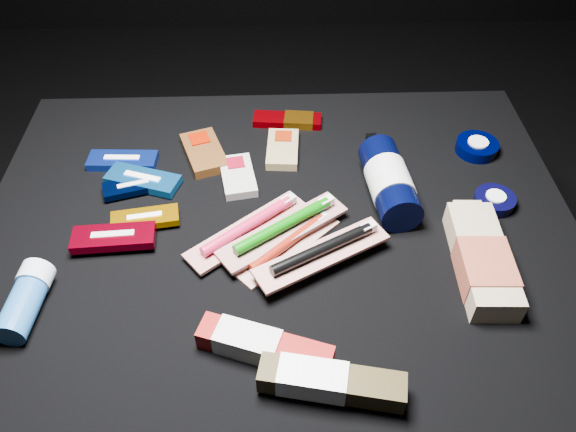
{
  "coord_description": "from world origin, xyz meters",
  "views": [
    {
      "loc": [
        -0.01,
        -0.62,
        1.06
      ],
      "look_at": [
        0.01,
        0.01,
        0.42
      ],
      "focal_mm": 35.0,
      "sensor_mm": 36.0,
      "label": 1
    }
  ],
  "objects_px": {
    "bodywash_bottle": "(482,261)",
    "deodorant_stick": "(26,300)",
    "toothpaste_carton_red": "(259,345)",
    "lotion_bottle": "(389,182)"
  },
  "relations": [
    {
      "from": "bodywash_bottle",
      "to": "deodorant_stick",
      "type": "xyz_separation_m",
      "value": [
        -0.66,
        -0.05,
        0.0
      ]
    },
    {
      "from": "toothpaste_carton_red",
      "to": "deodorant_stick",
      "type": "bearing_deg",
      "value": -174.29
    },
    {
      "from": "bodywash_bottle",
      "to": "deodorant_stick",
      "type": "height_order",
      "value": "deodorant_stick"
    },
    {
      "from": "deodorant_stick",
      "to": "toothpaste_carton_red",
      "type": "height_order",
      "value": "deodorant_stick"
    },
    {
      "from": "lotion_bottle",
      "to": "bodywash_bottle",
      "type": "xyz_separation_m",
      "value": [
        0.11,
        -0.17,
        -0.01
      ]
    },
    {
      "from": "bodywash_bottle",
      "to": "deodorant_stick",
      "type": "bearing_deg",
      "value": -173.43
    },
    {
      "from": "deodorant_stick",
      "to": "toothpaste_carton_red",
      "type": "xyz_separation_m",
      "value": [
        0.33,
        -0.08,
        -0.01
      ]
    },
    {
      "from": "lotion_bottle",
      "to": "deodorant_stick",
      "type": "bearing_deg",
      "value": -163.73
    },
    {
      "from": "toothpaste_carton_red",
      "to": "lotion_bottle",
      "type": "bearing_deg",
      "value": 73.06
    },
    {
      "from": "lotion_bottle",
      "to": "deodorant_stick",
      "type": "height_order",
      "value": "lotion_bottle"
    }
  ]
}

